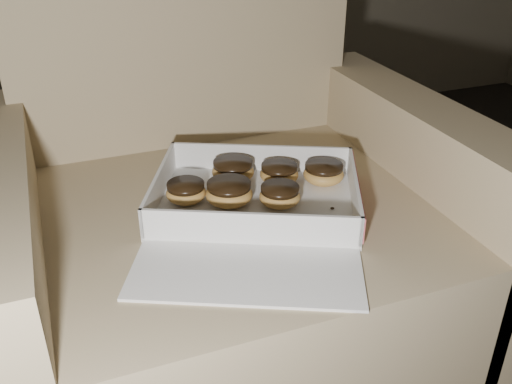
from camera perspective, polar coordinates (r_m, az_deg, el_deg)
name	(u,v)px	position (r m, az deg, el deg)	size (l,w,h in m)	color
armchair	(225,242)	(1.17, -3.15, -4.98)	(0.91, 0.77, 0.95)	tan
bakery_box	(256,210)	(1.00, 0.01, -1.82)	(0.50, 0.53, 0.06)	white
donut_a	(229,192)	(1.02, -2.71, -0.04)	(0.08, 0.08, 0.04)	gold
donut_b	(324,173)	(1.10, 6.77, 1.92)	(0.08, 0.08, 0.04)	gold
donut_c	(233,170)	(1.10, -2.31, 2.20)	(0.08, 0.08, 0.04)	gold
donut_d	(280,195)	(1.01, 2.40, -0.31)	(0.07, 0.07, 0.04)	gold
donut_e	(186,192)	(1.03, -7.02, 0.05)	(0.07, 0.07, 0.04)	gold
donut_f	(279,173)	(1.09, 2.33, 1.92)	(0.07, 0.07, 0.04)	gold
crumb_a	(189,231)	(0.95, -6.73, -3.86)	(0.01, 0.01, 0.00)	black
crumb_b	(191,232)	(0.95, -6.52, -4.04)	(0.01, 0.01, 0.00)	black
crumb_c	(203,232)	(0.95, -5.28, -3.99)	(0.01, 0.01, 0.00)	black
crumb_d	(263,216)	(0.99, 0.71, -2.37)	(0.01, 0.01, 0.00)	black
crumb_e	(332,208)	(1.02, 7.64, -1.62)	(0.01, 0.01, 0.00)	black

